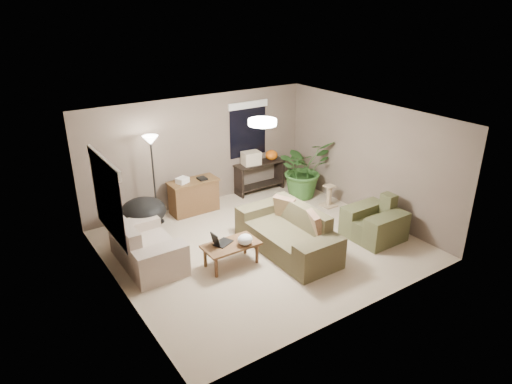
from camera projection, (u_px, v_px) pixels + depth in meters
room_shell at (262, 186)px, 8.39m from camera, size 5.50×5.50×5.50m
main_sofa at (289, 236)px, 8.61m from camera, size 0.95×2.20×0.85m
throw_pillows at (300, 215)px, 8.60m from camera, size 0.40×1.40×0.47m
loveseat at (146, 249)px, 8.14m from camera, size 0.90×1.60×0.85m
armchair at (374, 224)px, 9.06m from camera, size 0.95×1.00×0.85m
coffee_table at (231, 247)px, 8.09m from camera, size 1.00×0.55×0.42m
laptop at (220, 241)px, 8.03m from camera, size 0.39×0.34×0.24m
plastic_bag at (245, 240)px, 8.01m from camera, size 0.29×0.26×0.19m
desk at (194, 196)px, 10.13m from camera, size 1.10×0.50×0.75m
desk_papers at (187, 180)px, 9.88m from camera, size 0.69×0.30×0.12m
console_table at (260, 174)px, 11.22m from camera, size 1.30×0.40×0.75m
pumpkin at (271, 155)px, 11.23m from camera, size 0.35×0.35×0.24m
cardboard_box at (251, 158)px, 10.91m from camera, size 0.45×0.36×0.31m
papasan_chair at (144, 215)px, 9.05m from camera, size 1.06×1.06×0.80m
floor_lamp at (151, 151)px, 9.17m from camera, size 0.32×0.32×1.91m
ceiling_fixture at (262, 122)px, 7.93m from camera, size 0.50×0.50×0.10m
houseplant at (303, 175)px, 10.90m from camera, size 1.26×1.40×1.09m
cat_scratching_post at (329, 197)px, 10.49m from camera, size 0.32×0.32×0.50m
window_left at (105, 184)px, 7.01m from camera, size 0.05×1.56×1.33m
window_back at (248, 120)px, 10.74m from camera, size 1.06×0.05×1.33m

